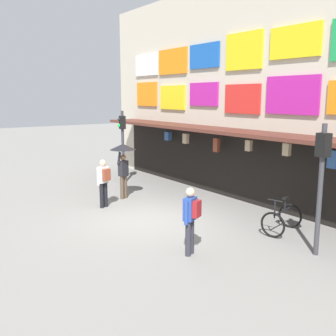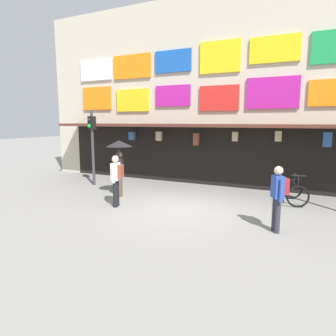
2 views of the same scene
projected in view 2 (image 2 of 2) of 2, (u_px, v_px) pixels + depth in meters
The scene contains 7 objects.
ground_plane at pixel (181, 210), 9.47m from camera, with size 80.00×80.00×0.00m, color gray.
shopfront at pixel (223, 93), 12.92m from camera, with size 18.00×2.60×8.00m.
traffic_light_near at pixel (92, 136), 12.84m from camera, with size 0.33×0.35×3.20m.
bicycle_parked at pixel (295, 192), 10.18m from camera, with size 0.97×1.29×1.05m.
pedestrian_with_umbrella at pixel (119, 153), 10.89m from camera, with size 0.96×0.96×2.08m.
pedestrian_in_blue at pixel (278, 194), 7.44m from camera, with size 0.46×0.48×1.68m.
pedestrian_in_black at pixel (116, 177), 9.68m from camera, with size 0.43×0.51×1.68m.
Camera 2 is at (3.60, -8.42, 2.77)m, focal length 32.00 mm.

